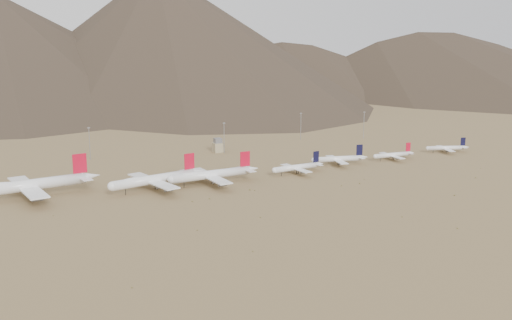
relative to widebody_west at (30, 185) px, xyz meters
name	(u,v)px	position (x,y,z in m)	size (l,w,h in m)	color
ground	(246,189)	(125.03, -36.44, -8.15)	(3000.00, 3000.00, 0.00)	#A08453
mountain_ridge	(51,11)	(125.03, 863.56, 141.85)	(4400.00, 1000.00, 300.00)	#443328
widebody_west	(30,185)	(0.00, 0.00, 0.00)	(79.28, 61.68, 23.65)	white
widebody_centre	(155,179)	(71.99, -13.77, -1.19)	(67.08, 52.69, 20.21)	white
widebody_east	(212,174)	(109.30, -16.47, -1.43)	(65.74, 50.57, 19.51)	white
narrowbody_a	(298,167)	(175.46, -14.82, -3.42)	(44.19, 31.85, 14.58)	white
narrowbody_b	(339,159)	(217.84, -3.95, -3.28)	(44.86, 32.97, 15.03)	white
narrowbody_c	(393,155)	(267.12, -7.06, -3.99)	(38.94, 27.94, 12.84)	white
narrowbody_d	(447,148)	(327.17, -3.15, -4.07)	(36.53, 27.29, 12.59)	white
control_tower	(218,146)	(155.03, 83.56, -2.84)	(8.00, 8.00, 12.00)	tan
mast_west	(90,142)	(52.95, 100.56, 6.05)	(2.00, 0.60, 25.70)	gray
mast_centre	(224,136)	(158.40, 77.78, 6.05)	(2.00, 0.60, 25.70)	gray
mast_east	(301,125)	(249.19, 106.09, 6.05)	(2.00, 0.60, 25.70)	gray
mast_far_east	(364,124)	(307.71, 86.45, 6.05)	(2.00, 0.60, 25.70)	gray
desert_scrub	(318,217)	(133.28, -108.52, -7.85)	(425.71, 174.16, 0.91)	olive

